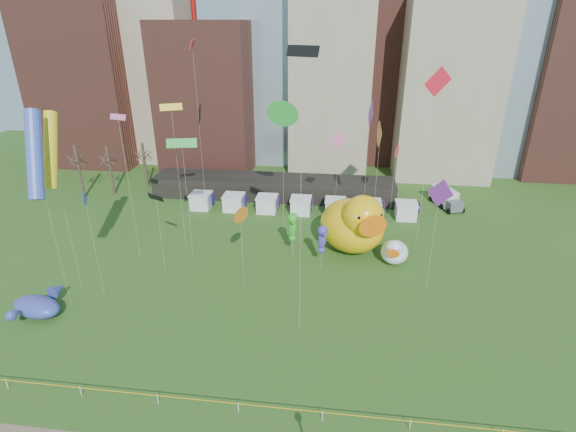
# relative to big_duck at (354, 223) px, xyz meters

# --- Properties ---
(ground) EXTENTS (160.00, 160.00, 0.00)m
(ground) POSITION_rel_big_duck_xyz_m (-8.41, -25.42, -3.65)
(ground) COLOR #33591B
(ground) RESTS_ON ground
(skyline) EXTENTS (101.00, 23.00, 68.00)m
(skyline) POSITION_rel_big_duck_xyz_m (-6.16, 35.65, 17.79)
(skyline) COLOR brown
(skyline) RESTS_ON ground
(pavilion) EXTENTS (38.00, 6.00, 3.20)m
(pavilion) POSITION_rel_big_duck_xyz_m (-12.41, 16.58, -2.05)
(pavilion) COLOR black
(pavilion) RESTS_ON ground
(vendor_tents) EXTENTS (33.24, 2.80, 2.40)m
(vendor_tents) POSITION_rel_big_duck_xyz_m (-7.39, 10.58, -2.54)
(vendor_tents) COLOR white
(vendor_tents) RESTS_ON ground
(bare_trees) EXTENTS (8.44, 6.44, 8.50)m
(bare_trees) POSITION_rel_big_duck_xyz_m (-38.58, 15.13, 0.36)
(bare_trees) COLOR #382B21
(bare_trees) RESTS_ON ground
(caution_tape) EXTENTS (50.00, 0.06, 0.90)m
(caution_tape) POSITION_rel_big_duck_xyz_m (-8.41, -25.42, -2.97)
(caution_tape) COLOR white
(caution_tape) RESTS_ON ground
(big_duck) EXTENTS (10.34, 11.39, 7.94)m
(big_duck) POSITION_rel_big_duck_xyz_m (0.00, 0.00, 0.00)
(big_duck) COLOR yellow
(big_duck) RESTS_ON ground
(small_duck) EXTENTS (3.84, 4.62, 3.32)m
(small_duck) POSITION_rel_big_duck_xyz_m (4.66, -2.51, -2.12)
(small_duck) COLOR white
(small_duck) RESTS_ON ground
(seahorse_green) EXTENTS (1.45, 1.70, 5.57)m
(seahorse_green) POSITION_rel_big_duck_xyz_m (-7.18, -2.20, 0.39)
(seahorse_green) COLOR silver
(seahorse_green) RESTS_ON ground
(seahorse_purple) EXTENTS (1.47, 1.65, 5.22)m
(seahorse_purple) POSITION_rel_big_duck_xyz_m (-3.62, -4.47, 0.16)
(seahorse_purple) COLOR silver
(seahorse_purple) RESTS_ON ground
(whale_inflatable) EXTENTS (5.45, 6.46, 2.21)m
(whale_inflatable) POSITION_rel_big_duck_xyz_m (-29.90, -16.55, -2.63)
(whale_inflatable) COLOR #4D348F
(whale_inflatable) RESTS_ON ground
(box_truck) EXTENTS (4.17, 6.54, 2.61)m
(box_truck) POSITION_rel_big_duck_xyz_m (14.07, 16.04, -2.31)
(box_truck) COLOR silver
(box_truck) RESTS_ON ground
(kite_0) EXTENTS (3.02, 1.06, 21.40)m
(kite_0) POSITION_rel_big_duck_xyz_m (7.87, 2.09, 15.83)
(kite_0) COLOR silver
(kite_0) RESTS_ON ground
(kite_1) EXTENTS (1.94, 0.83, 13.85)m
(kite_1) POSITION_rel_big_duck_xyz_m (-2.37, 3.49, 8.85)
(kite_1) COLOR silver
(kite_1) RESTS_ON ground
(kite_2) EXTENTS (2.04, 1.24, 9.13)m
(kite_2) POSITION_rel_big_duck_xyz_m (-21.10, -7.22, 5.09)
(kite_2) COLOR silver
(kite_2) RESTS_ON ground
(kite_3) EXTENTS (2.80, 1.62, 17.52)m
(kite_3) POSITION_rel_big_duck_xyz_m (-8.84, 2.28, 12.39)
(kite_3) COLOR silver
(kite_3) RESTS_ON ground
(kite_4) EXTENTS (1.75, 4.10, 18.50)m
(kite_4) POSITION_rel_big_duck_xyz_m (-27.84, -12.61, 11.47)
(kite_4) COLOR silver
(kite_4) RESTS_ON ground
(kite_5) EXTENTS (0.55, 1.41, 11.38)m
(kite_5) POSITION_rel_big_duck_xyz_m (-25.37, -12.82, 6.58)
(kite_5) COLOR silver
(kite_5) RESTS_ON ground
(kite_6) EXTENTS (0.83, 1.48, 9.16)m
(kite_6) POSITION_rel_big_duck_xyz_m (-11.49, -9.65, 4.73)
(kite_6) COLOR silver
(kite_6) RESTS_ON ground
(kite_7) EXTENTS (0.34, 3.70, 17.37)m
(kite_7) POSITION_rel_big_duck_xyz_m (1.28, 5.54, 11.72)
(kite_7) COLOR silver
(kite_7) RESTS_ON ground
(kite_8) EXTENTS (1.32, 3.67, 23.73)m
(kite_8) POSITION_rel_big_duck_xyz_m (-20.81, 7.78, 19.39)
(kite_8) COLOR silver
(kite_8) RESTS_ON ground
(kite_9) EXTENTS (1.97, 0.82, 16.95)m
(kite_9) POSITION_rel_big_duck_xyz_m (-25.10, -4.93, 12.75)
(kite_9) COLOR silver
(kite_9) RESTS_ON ground
(kite_10) EXTENTS (2.39, 1.37, 24.16)m
(kite_10) POSITION_rel_big_duck_xyz_m (-4.99, -15.91, 19.82)
(kite_10) COLOR silver
(kite_10) RESTS_ON ground
(kite_11) EXTENTS (3.15, 1.15, 14.58)m
(kite_11) POSITION_rel_big_duck_xyz_m (-18.53, -4.95, 10.38)
(kite_11) COLOR silver
(kite_11) RESTS_ON ground
(kite_12) EXTENTS (2.25, 1.35, 17.78)m
(kite_12) POSITION_rel_big_duck_xyz_m (-20.06, -2.97, 13.59)
(kite_12) COLOR silver
(kite_12) RESTS_ON ground
(kite_13) EXTENTS (2.36, 4.52, 19.11)m
(kite_13) POSITION_rel_big_duck_xyz_m (-27.62, -15.02, 11.76)
(kite_13) COLOR silver
(kite_13) RESTS_ON ground
(kite_14) EXTENTS (0.44, 2.96, 15.20)m
(kite_14) POSITION_rel_big_duck_xyz_m (2.44, 3.41, 10.07)
(kite_14) COLOR silver
(kite_14) RESTS_ON ground
(kite_15) EXTENTS (1.98, 2.19, 12.05)m
(kite_15) POSITION_rel_big_duck_xyz_m (7.65, -7.05, 6.83)
(kite_15) COLOR silver
(kite_15) RESTS_ON ground
(kite_16) EXTENTS (0.72, 1.71, 11.40)m
(kite_16) POSITION_rel_big_duck_xyz_m (5.02, 7.80, 6.87)
(kite_16) COLOR silver
(kite_16) RESTS_ON ground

